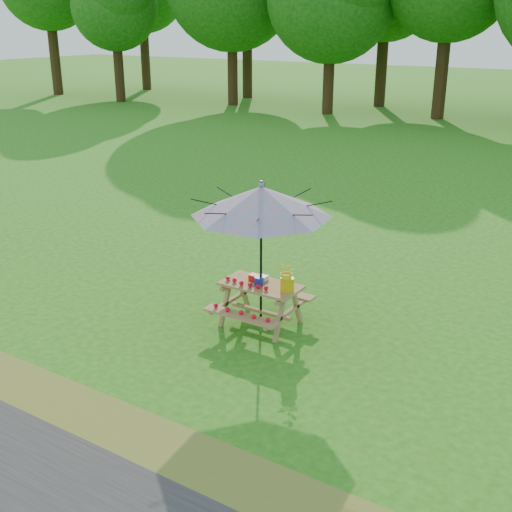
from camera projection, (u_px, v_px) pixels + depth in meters
The scene contains 6 objects.
ground at pixel (34, 274), 11.76m from camera, with size 120.00×120.00×0.00m, color #236613.
picnic_table at pixel (261, 305), 9.71m from camera, with size 1.20×1.32×0.67m.
patio_umbrella at pixel (261, 201), 9.15m from camera, with size 2.53×2.53×2.25m.
produce_bins at pixel (258, 279), 9.63m from camera, with size 0.29×0.34×0.13m.
tomatoes_row at pixel (246, 284), 9.51m from camera, with size 0.77×0.13×0.07m, color red, non-canonical shape.
flower_bucket at pixel (287, 276), 9.27m from camera, with size 0.32×0.29×0.44m.
Camera 1 is at (9.32, -7.00, 4.37)m, focal length 45.00 mm.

